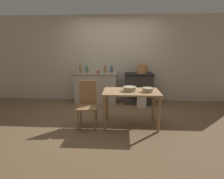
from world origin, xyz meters
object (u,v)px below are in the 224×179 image
(stove, at_px, (139,88))
(stock_pot, at_px, (142,69))
(work_table, at_px, (131,96))
(chair, at_px, (88,103))
(bottle_mid_left, at_px, (80,69))
(mixing_bowl_small, at_px, (148,90))
(cup_center, at_px, (92,71))
(cup_center_right, at_px, (98,72))
(mixing_bowl_large, at_px, (130,89))
(bottle_center_left, at_px, (105,69))
(flour_sack, at_px, (142,101))
(bottle_far_left, at_px, (87,69))
(bottle_left, at_px, (112,70))

(stove, relative_size, stock_pot, 2.85)
(work_table, relative_size, chair, 1.20)
(work_table, distance_m, bottle_mid_left, 2.21)
(stove, distance_m, bottle_mid_left, 1.82)
(mixing_bowl_small, xyz_separation_m, bottle_mid_left, (-1.75, 1.69, 0.22))
(cup_center, relative_size, cup_center_right, 0.97)
(mixing_bowl_large, distance_m, bottle_center_left, 1.84)
(flour_sack, distance_m, stock_pot, 0.93)
(flour_sack, height_order, bottle_far_left, bottle_far_left)
(stove, height_order, flour_sack, stove)
(stove, bearing_deg, chair, -125.78)
(flour_sack, bearing_deg, bottle_mid_left, 166.50)
(mixing_bowl_large, height_order, bottle_mid_left, bottle_mid_left)
(mixing_bowl_large, bearing_deg, cup_center, 123.47)
(stove, xyz_separation_m, bottle_mid_left, (-1.73, 0.03, 0.56))
(chair, relative_size, flour_sack, 2.81)
(bottle_left, xyz_separation_m, cup_center_right, (-0.37, -0.28, -0.04))
(mixing_bowl_large, relative_size, cup_center_right, 3.04)
(work_table, height_order, stock_pot, stock_pot)
(stock_pot, height_order, mixing_bowl_large, stock_pot)
(stock_pot, bearing_deg, bottle_far_left, 177.76)
(stock_pot, height_order, mixing_bowl_small, stock_pot)
(mixing_bowl_small, distance_m, bottle_center_left, 2.05)
(chair, distance_m, flour_sack, 1.81)
(bottle_center_left, height_order, cup_center, bottle_center_left)
(bottle_left, bearing_deg, work_table, -73.31)
(cup_center_right, bearing_deg, bottle_center_left, 60.62)
(chair, distance_m, bottle_far_left, 1.82)
(flour_sack, xyz_separation_m, bottle_left, (-0.86, 0.47, 0.82))
(flour_sack, xyz_separation_m, cup_center_right, (-1.23, 0.19, 0.77))
(bottle_mid_left, relative_size, cup_center_right, 3.25)
(stove, xyz_separation_m, flour_sack, (0.06, -0.40, -0.28))
(mixing_bowl_small, bearing_deg, stock_pot, 87.96)
(work_table, xyz_separation_m, flour_sack, (0.36, 1.22, -0.47))
(bottle_mid_left, height_order, cup_center, bottle_mid_left)
(bottle_far_left, relative_size, cup_center_right, 2.60)
(cup_center, bearing_deg, work_table, -55.85)
(bottle_mid_left, bearing_deg, cup_center_right, -23.13)
(stock_pot, height_order, bottle_left, stock_pot)
(bottle_left, bearing_deg, bottle_mid_left, -177.60)
(work_table, height_order, cup_center, cup_center)
(mixing_bowl_small, xyz_separation_m, cup_center_right, (-1.19, 1.46, 0.15))
(bottle_far_left, bearing_deg, bottle_mid_left, -171.14)
(cup_center, bearing_deg, bottle_center_left, 22.37)
(mixing_bowl_large, bearing_deg, chair, -176.59)
(chair, xyz_separation_m, bottle_left, (0.39, 1.73, 0.49))
(mixing_bowl_large, bearing_deg, cup_center_right, 120.92)
(chair, height_order, cup_center_right, cup_center_right)
(work_table, bearing_deg, stove, 79.46)
(stock_pot, xyz_separation_m, cup_center, (-1.44, -0.05, -0.08))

